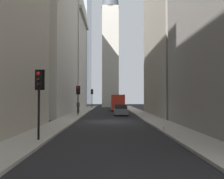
% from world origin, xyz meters
% --- Properties ---
extents(ground_plane, '(135.00, 135.00, 0.00)m').
position_xyz_m(ground_plane, '(0.00, 0.00, 0.00)').
color(ground_plane, black).
extents(sidewalk_right, '(90.00, 2.20, 0.14)m').
position_xyz_m(sidewalk_right, '(0.00, 4.50, 0.07)').
color(sidewalk_right, '#A8A399').
rests_on(sidewalk_right, ground_plane).
extents(sidewalk_left, '(90.00, 2.20, 0.14)m').
position_xyz_m(sidewalk_left, '(0.00, -4.50, 0.07)').
color(sidewalk_left, '#A8A399').
rests_on(sidewalk_left, ground_plane).
extents(building_right_midfar, '(17.67, 10.50, 27.93)m').
position_xyz_m(building_right_midfar, '(10.34, 10.59, 13.98)').
color(building_right_midfar, '#B7B2A5').
rests_on(building_right_midfar, ground_plane).
extents(building_right_far, '(15.83, 10.50, 22.98)m').
position_xyz_m(building_right_far, '(29.16, 10.59, 11.50)').
color(building_right_far, beige).
rests_on(building_right_far, ground_plane).
extents(glass_tower_distant, '(17.68, 14.00, 58.18)m').
position_xyz_m(glass_tower_distant, '(46.74, 12.60, 29.09)').
color(glass_tower_distant, '#93A3B2').
rests_on(glass_tower_distant, ground_plane).
extents(church_spire, '(4.51, 4.51, 39.77)m').
position_xyz_m(church_spire, '(39.28, -0.21, 20.79)').
color(church_spire, '#B7B2A5').
rests_on(church_spire, ground_plane).
extents(delivery_truck, '(6.46, 2.25, 2.84)m').
position_xyz_m(delivery_truck, '(20.75, -1.40, 1.46)').
color(delivery_truck, red).
rests_on(delivery_truck, ground_plane).
extents(hatchback_grey, '(4.30, 1.78, 1.42)m').
position_xyz_m(hatchback_grey, '(8.90, -1.40, 0.66)').
color(hatchback_grey, slate).
rests_on(hatchback_grey, ground_plane).
extents(traffic_light_foreground, '(0.43, 0.52, 3.72)m').
position_xyz_m(traffic_light_foreground, '(-11.79, 3.89, 2.87)').
color(traffic_light_foreground, black).
rests_on(traffic_light_foreground, sidewalk_right).
extents(traffic_light_midblock, '(0.43, 0.52, 3.72)m').
position_xyz_m(traffic_light_midblock, '(7.77, 4.14, 2.87)').
color(traffic_light_midblock, black).
rests_on(traffic_light_midblock, sidewalk_right).
extents(traffic_light_far_junction, '(0.43, 0.52, 4.04)m').
position_xyz_m(traffic_light_far_junction, '(30.97, 3.85, 3.11)').
color(traffic_light_far_junction, black).
rests_on(traffic_light_far_junction, sidewalk_right).
extents(pedestrian, '(0.26, 0.44, 1.73)m').
position_xyz_m(pedestrian, '(12.25, 4.64, 1.08)').
color(pedestrian, '#33333D').
rests_on(pedestrian, sidewalk_right).
extents(discarded_bottle, '(0.07, 0.07, 0.27)m').
position_xyz_m(discarded_bottle, '(-7.80, -3.57, 0.25)').
color(discarded_bottle, '#999EA3').
rests_on(discarded_bottle, sidewalk_left).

